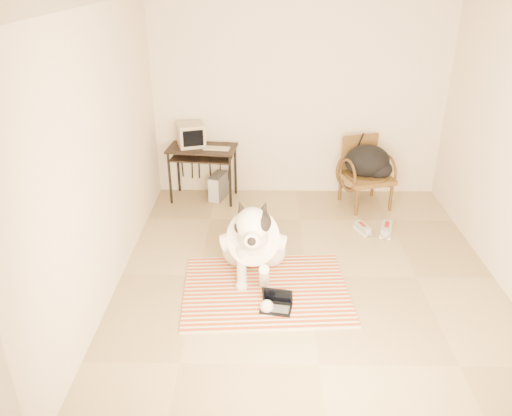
{
  "coord_description": "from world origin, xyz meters",
  "views": [
    {
      "loc": [
        -0.48,
        -4.49,
        3.02
      ],
      "look_at": [
        -0.55,
        0.11,
        0.76
      ],
      "focal_mm": 35.0,
      "sensor_mm": 36.0,
      "label": 1
    }
  ],
  "objects_px": {
    "dog": "(254,241)",
    "crt_monitor": "(191,135)",
    "computer_desk": "(202,155)",
    "backpack": "(369,163)",
    "laptop": "(277,303)",
    "pc_tower": "(218,187)",
    "rattan_chair": "(365,172)"
  },
  "relations": [
    {
      "from": "pc_tower",
      "to": "backpack",
      "type": "xyz_separation_m",
      "value": [
        2.05,
        -0.19,
        0.45
      ]
    },
    {
      "from": "laptop",
      "to": "rattan_chair",
      "type": "distance_m",
      "value": 2.73
    },
    {
      "from": "laptop",
      "to": "crt_monitor",
      "type": "height_order",
      "value": "crt_monitor"
    },
    {
      "from": "crt_monitor",
      "to": "backpack",
      "type": "distance_m",
      "value": 2.44
    },
    {
      "from": "laptop",
      "to": "crt_monitor",
      "type": "distance_m",
      "value": 2.95
    },
    {
      "from": "laptop",
      "to": "dog",
      "type": "bearing_deg",
      "value": 111.62
    },
    {
      "from": "computer_desk",
      "to": "backpack",
      "type": "distance_m",
      "value": 2.26
    },
    {
      "from": "dog",
      "to": "pc_tower",
      "type": "distance_m",
      "value": 2.04
    },
    {
      "from": "pc_tower",
      "to": "backpack",
      "type": "distance_m",
      "value": 2.11
    },
    {
      "from": "backpack",
      "to": "pc_tower",
      "type": "bearing_deg",
      "value": 174.82
    },
    {
      "from": "dog",
      "to": "rattan_chair",
      "type": "xyz_separation_m",
      "value": [
        1.48,
        1.82,
        0.05
      ]
    },
    {
      "from": "computer_desk",
      "to": "backpack",
      "type": "bearing_deg",
      "value": -4.29
    },
    {
      "from": "laptop",
      "to": "computer_desk",
      "type": "bearing_deg",
      "value": 111.23
    },
    {
      "from": "laptop",
      "to": "backpack",
      "type": "distance_m",
      "value": 2.73
    },
    {
      "from": "dog",
      "to": "rattan_chair",
      "type": "distance_m",
      "value": 2.34
    },
    {
      "from": "dog",
      "to": "computer_desk",
      "type": "height_order",
      "value": "dog"
    },
    {
      "from": "laptop",
      "to": "rattan_chair",
      "type": "xyz_separation_m",
      "value": [
        1.25,
        2.4,
        0.39
      ]
    },
    {
      "from": "dog",
      "to": "crt_monitor",
      "type": "bearing_deg",
      "value": 114.05
    },
    {
      "from": "rattan_chair",
      "to": "backpack",
      "type": "distance_m",
      "value": 0.17
    },
    {
      "from": "laptop",
      "to": "backpack",
      "type": "bearing_deg",
      "value": 61.49
    },
    {
      "from": "dog",
      "to": "backpack",
      "type": "height_order",
      "value": "dog"
    },
    {
      "from": "computer_desk",
      "to": "backpack",
      "type": "height_order",
      "value": "backpack"
    },
    {
      "from": "computer_desk",
      "to": "pc_tower",
      "type": "xyz_separation_m",
      "value": [
        0.2,
        0.02,
        -0.48
      ]
    },
    {
      "from": "dog",
      "to": "pc_tower",
      "type": "relative_size",
      "value": 3.51
    },
    {
      "from": "rattan_chair",
      "to": "crt_monitor",
      "type": "bearing_deg",
      "value": 175.36
    },
    {
      "from": "dog",
      "to": "crt_monitor",
      "type": "xyz_separation_m",
      "value": [
        -0.9,
        2.01,
        0.51
      ]
    },
    {
      "from": "laptop",
      "to": "computer_desk",
      "type": "relative_size",
      "value": 0.34
    },
    {
      "from": "dog",
      "to": "laptop",
      "type": "distance_m",
      "value": 0.72
    },
    {
      "from": "pc_tower",
      "to": "rattan_chair",
      "type": "bearing_deg",
      "value": -3.87
    },
    {
      "from": "dog",
      "to": "pc_tower",
      "type": "height_order",
      "value": "dog"
    },
    {
      "from": "computer_desk",
      "to": "dog",
      "type": "bearing_deg",
      "value": -68.89
    },
    {
      "from": "computer_desk",
      "to": "pc_tower",
      "type": "relative_size",
      "value": 2.33
    }
  ]
}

